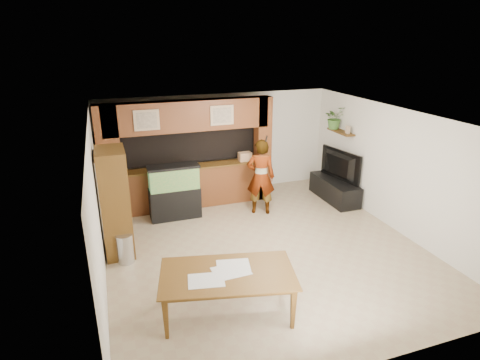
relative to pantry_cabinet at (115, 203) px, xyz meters
name	(u,v)px	position (x,y,z in m)	size (l,w,h in m)	color
floor	(263,247)	(2.70, -0.77, -1.03)	(6.50, 6.50, 0.00)	tan
ceiling	(266,118)	(2.70, -0.77, 1.57)	(6.50, 6.50, 0.00)	white
wall_back	(217,144)	(2.70, 2.48, 0.27)	(6.00, 6.00, 0.00)	silver
wall_left	(97,208)	(-0.30, -0.77, 0.27)	(6.50, 6.50, 0.00)	silver
wall_right	(396,170)	(5.70, -0.77, 0.27)	(6.50, 6.50, 0.00)	silver
partition	(186,153)	(1.75, 1.87, 0.28)	(4.20, 0.99, 2.60)	brown
wall_clock	(94,156)	(-0.27, 0.23, 0.87)	(0.05, 0.25, 0.25)	black
wall_shelf	(341,132)	(5.55, 1.18, 0.67)	(0.25, 0.90, 0.04)	brown
pantry_cabinet	(115,203)	(0.00, 0.00, 0.00)	(0.52, 0.85, 2.07)	brown
trash_can	(125,248)	(0.08, -0.43, -0.75)	(0.31, 0.31, 0.56)	#B2B2B7
aquarium	(175,193)	(1.31, 1.18, -0.42)	(1.14, 0.43, 1.26)	black
tv_stand	(334,190)	(5.35, 0.93, -0.77)	(0.58, 1.58, 0.53)	black
television	(337,166)	(5.35, 0.93, -0.13)	(1.32, 0.17, 0.76)	black
photo_frame	(348,130)	(5.55, 0.89, 0.78)	(0.03, 0.14, 0.19)	tan
potted_plant	(335,118)	(5.52, 1.46, 0.97)	(0.52, 0.45, 0.57)	#41712D
person	(261,177)	(3.26, 0.81, -0.14)	(0.65, 0.43, 1.79)	#987853
microphone	(266,139)	(3.31, 0.65, 0.80)	(0.04, 0.04, 0.16)	black
dining_table	(228,295)	(1.43, -2.47, -0.69)	(1.98, 1.11, 0.70)	brown
newspaper_a	(231,271)	(1.50, -2.40, -0.33)	(0.54, 0.39, 0.01)	silver
newspaper_b	(206,280)	(1.09, -2.51, -0.33)	(0.52, 0.38, 0.01)	silver
newspaper_c	(233,265)	(1.58, -2.27, -0.33)	(0.50, 0.36, 0.01)	silver
counter_box	(245,157)	(3.18, 1.68, 0.11)	(0.31, 0.21, 0.21)	tan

